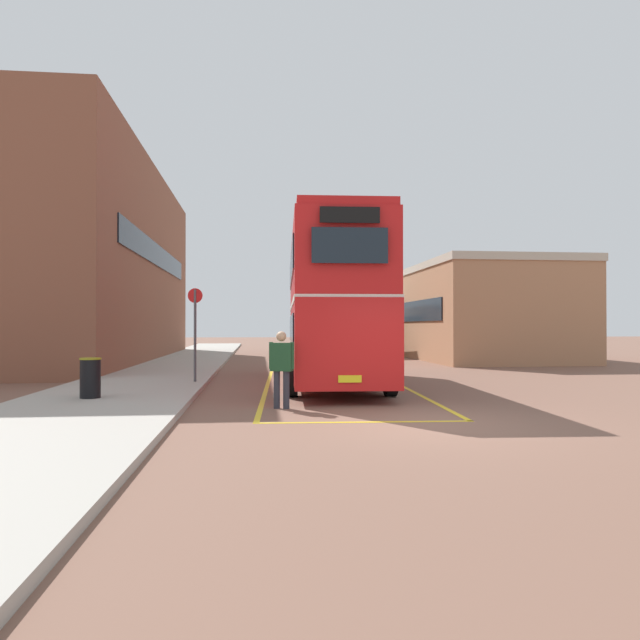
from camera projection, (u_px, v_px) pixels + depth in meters
The scene contains 10 objects.
ground_plane at pixel (327, 368), 25.03m from camera, with size 135.60×135.60×0.00m, color brown.
sidewalk_left at pixel (180, 364), 26.73m from camera, with size 4.00×57.60×0.14m, color #A39E93.
brick_building_left at pixel (90, 265), 29.92m from camera, with size 6.89×23.37×9.86m.
depot_building_right at pixel (478, 312), 31.96m from camera, with size 7.20×12.46×5.08m.
double_decker_bus at pixel (331, 303), 18.17m from camera, with size 3.15×10.48×4.75m.
single_deck_bus at pixel (349, 328), 36.96m from camera, with size 3.00×8.20×3.02m.
pedestrian_boarding at pixel (282, 364), 12.78m from camera, with size 0.54×0.36×1.69m.
litter_bin at pixel (90, 378), 13.53m from camera, with size 0.49×0.49×0.93m.
bus_stop_sign at pixel (195, 326), 17.54m from camera, with size 0.44×0.08×2.80m.
bay_marking_yellow at pixel (339, 391), 16.23m from camera, with size 4.75×12.57×0.01m.
Camera 1 is at (-2.98, -10.48, 1.81)m, focal length 32.88 mm.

